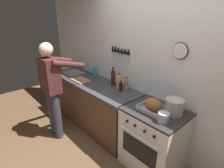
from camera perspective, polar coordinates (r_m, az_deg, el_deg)
The scene contains 13 objects.
wall_back at distance 2.61m, azimuth 15.41°, elevation 3.95°, with size 6.00×0.13×2.60m.
counter_block at distance 3.48m, azimuth -6.34°, elevation -5.94°, with size 2.03×0.65×0.90m.
stove at distance 2.62m, azimuth 13.07°, elevation -16.85°, with size 0.76×0.67×0.90m.
person_cook at distance 3.09m, azimuth -18.58°, elevation -0.55°, with size 0.51×0.63×1.66m.
roasting_pan at distance 2.31m, azimuth 12.99°, elevation -6.80°, with size 0.35×0.26×0.18m.
stock_pot at distance 2.32m, azimuth 19.33°, elevation -6.88°, with size 0.22×0.22×0.19m.
saucepan at distance 2.14m, azimuth 16.13°, elevation -10.27°, with size 0.13×0.13×0.12m.
cutting_board at distance 3.35m, azimuth -10.02°, elevation 1.27°, with size 0.36×0.24×0.02m, color tan.
bottle_cooking_oil at distance 2.93m, azimuth 2.19°, elevation 0.62°, with size 0.07×0.07×0.26m.
bottle_soy_sauce at distance 2.84m, azimuth 2.83°, elevation -0.89°, with size 0.06×0.06×0.18m.
bottle_vinegar at distance 2.86m, azimuth 4.56°, elevation -0.31°, with size 0.06×0.06×0.22m.
bottle_dish_soap at distance 3.53m, azimuth -5.58°, elevation 3.95°, with size 0.07×0.07×0.22m.
bottle_wine_red at distance 3.04m, azimuth 0.35°, elevation 2.03°, with size 0.07×0.07×0.33m.
Camera 1 is at (1.33, -0.76, 2.06)m, focal length 28.58 mm.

